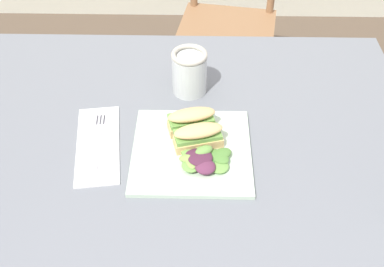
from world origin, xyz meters
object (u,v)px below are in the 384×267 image
Objects in this scene: dining_table at (168,171)px; mason_jar_iced_tea at (187,74)px; sandwich_half_back at (192,120)px; fork_on_napkin at (98,138)px; chair_wooden_far at (227,24)px; plate_lunch at (192,151)px; sandwich_half_front at (198,136)px.

dining_table is 0.25m from mason_jar_iced_tea.
sandwich_half_back reaches higher than fork_on_napkin.
dining_table is at bearing -177.24° from sandwich_half_back.
chair_wooden_far is 7.67× the size of mason_jar_iced_tea.
dining_table is 10.46× the size of mason_jar_iced_tea.
sandwich_half_back is (-0.00, 0.07, 0.03)m from plate_lunch.
dining_table is 0.16m from plate_lunch.
mason_jar_iced_tea is at bearing 43.22° from fork_on_napkin.
plate_lunch is (-0.13, -1.05, 0.30)m from chair_wooden_far.
chair_wooden_far reaches higher than dining_table.
chair_wooden_far reaches higher than mason_jar_iced_tea.
chair_wooden_far is at bearing 80.01° from mason_jar_iced_tea.
dining_table is 0.21m from fork_on_napkin.
plate_lunch is at bearing -134.50° from sandwich_half_front.
mason_jar_iced_tea reaches higher than fork_on_napkin.
mason_jar_iced_tea is (-0.01, 0.16, 0.01)m from sandwich_half_back.
plate_lunch is 0.22m from fork_on_napkin.
sandwich_half_front reaches higher than plate_lunch.
chair_wooden_far reaches higher than plate_lunch.
sandwich_half_front is (0.01, 0.01, 0.03)m from plate_lunch.
chair_wooden_far is 4.68× the size of fork_on_napkin.
sandwich_half_front is (-0.12, -1.03, 0.33)m from chair_wooden_far.
dining_table is at bearing 9.83° from fork_on_napkin.
chair_wooden_far is 1.09m from sandwich_half_front.
fork_on_napkin is at bearing -170.17° from dining_table.
chair_wooden_far is 7.54× the size of sandwich_half_front.
fork_on_napkin is (-0.21, -0.03, -0.03)m from sandwich_half_back.
dining_table is 10.28× the size of sandwich_half_front.
mason_jar_iced_tea is at bearing 94.94° from sandwich_half_back.
plate_lunch is (0.06, -0.06, 0.14)m from dining_table.
chair_wooden_far is at bearing 83.58° from sandwich_half_front.
fork_on_napkin is at bearing -172.13° from sandwich_half_back.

